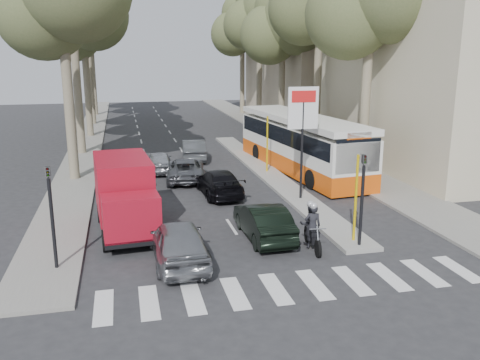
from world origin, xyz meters
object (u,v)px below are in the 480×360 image
object	(u,v)px
dark_hatchback	(263,221)
city_bus	(300,142)
red_truck	(125,194)
motorcycle	(311,226)
silver_hatchback	(178,241)

from	to	relation	value
dark_hatchback	city_bus	distance (m)	12.24
dark_hatchback	red_truck	world-z (taller)	red_truck
city_bus	motorcycle	xyz separation A→B (m)	(-3.95, -12.28, -0.99)
red_truck	motorcycle	bearing A→B (deg)	-31.73
silver_hatchback	city_bus	world-z (taller)	city_bus
silver_hatchback	red_truck	xyz separation A→B (m)	(-1.73, 3.71, 0.81)
red_truck	motorcycle	xyz separation A→B (m)	(6.75, -3.45, -0.74)
silver_hatchback	red_truck	bearing A→B (deg)	-66.84
dark_hatchback	city_bus	xyz separation A→B (m)	(5.43, 10.91, 1.13)
city_bus	motorcycle	distance (m)	12.94
silver_hatchback	city_bus	distance (m)	15.46
red_truck	motorcycle	distance (m)	7.62
red_truck	dark_hatchback	bearing A→B (deg)	-26.20
dark_hatchback	city_bus	bearing A→B (deg)	-117.66
dark_hatchback	city_bus	size ratio (longest dim) A/B	0.32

